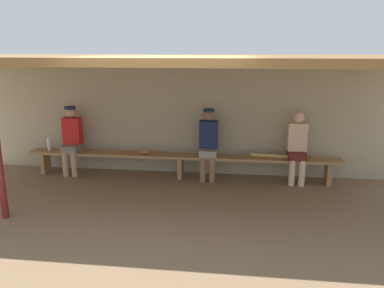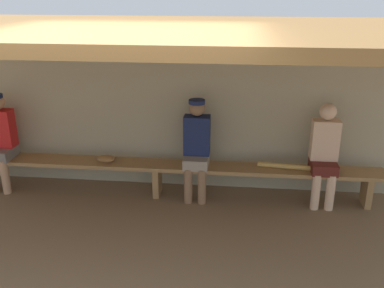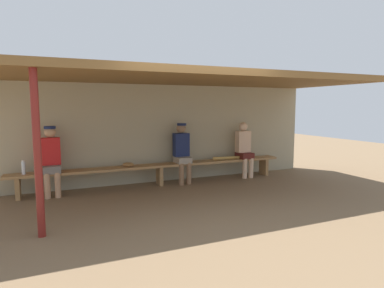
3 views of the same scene
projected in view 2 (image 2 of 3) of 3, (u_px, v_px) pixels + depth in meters
The scene contains 9 objects.
ground_plane at pixel (131, 262), 4.47m from camera, with size 24.00×24.00×0.00m, color brown.
back_wall at pixel (161, 108), 5.95m from camera, with size 8.00×0.20×2.20m, color tan.
dugout_roof at pixel (136, 32), 4.33m from camera, with size 8.00×2.80×0.12m, color brown.
bench at pixel (157, 168), 5.78m from camera, with size 6.00×0.36×0.46m.
player_in_red at pixel (0, 137), 5.87m from camera, with size 0.34×0.42×1.34m.
player_in_blue at pixel (324, 151), 5.44m from camera, with size 0.34×0.42×1.34m.
player_middle at pixel (197, 145), 5.60m from camera, with size 0.34×0.42×1.34m.
baseball_glove_dark_brown at pixel (106, 159), 5.79m from camera, with size 0.24×0.17×0.09m, color olive.
baseball_bat at pixel (292, 167), 5.56m from camera, with size 0.07×0.07×0.89m, color tan.
Camera 2 is at (1.03, -3.66, 2.72)m, focal length 40.30 mm.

